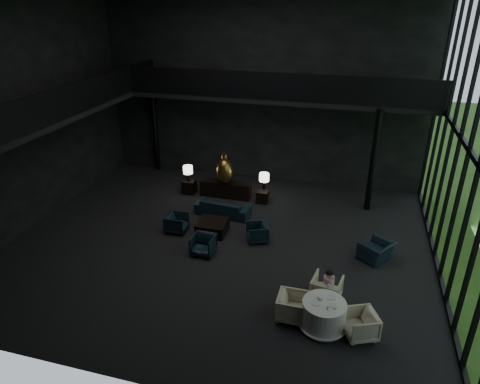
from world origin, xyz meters
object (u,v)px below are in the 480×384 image
(console, at_px, (226,189))
(dining_chair_north, at_px, (327,288))
(table_lamp_left, at_px, (188,170))
(coffee_table, at_px, (212,227))
(side_table_left, at_px, (189,186))
(side_table_right, at_px, (262,197))
(table_lamp_right, at_px, (264,178))
(dining_chair_east, at_px, (360,324))
(dining_chair_west, at_px, (292,306))
(lounge_armchair_west, at_px, (177,223))
(sofa, at_px, (223,205))
(bronze_urn, at_px, (224,171))
(lounge_armchair_east, at_px, (257,233))
(child, at_px, (329,280))
(lounge_armchair_south, at_px, (203,244))
(dining_table, at_px, (323,316))
(window_armchair, at_px, (376,249))

(console, bearing_deg, dining_chair_north, -50.42)
(table_lamp_left, relative_size, coffee_table, 0.67)
(side_table_left, xyz_separation_m, side_table_right, (3.20, -0.08, -0.04))
(console, relative_size, table_lamp_right, 3.17)
(dining_chair_east, relative_size, dining_chair_west, 0.96)
(console, distance_m, table_lamp_left, 1.76)
(lounge_armchair_west, bearing_deg, console, -16.65)
(sofa, bearing_deg, bronze_urn, -69.89)
(console, relative_size, dining_chair_east, 2.84)
(bronze_urn, xyz_separation_m, dining_chair_west, (3.85, -6.48, -0.83))
(dining_chair_north, relative_size, dining_chair_west, 1.03)
(side_table_right, distance_m, dining_chair_east, 7.77)
(table_lamp_left, relative_size, lounge_armchair_east, 1.07)
(dining_chair_east, height_order, child, child)
(console, distance_m, lounge_armchair_south, 4.37)
(dining_chair_west, bearing_deg, bronze_urn, 31.05)
(lounge_armchair_west, distance_m, coffee_table, 1.28)
(lounge_armchair_east, xyz_separation_m, dining_table, (2.58, -3.63, 0.02))
(side_table_right, relative_size, table_lamp_right, 0.74)
(side_table_right, height_order, window_armchair, window_armchair)
(dining_chair_west, bearing_deg, window_armchair, -31.67)
(lounge_armchair_east, height_order, lounge_armchair_south, lounge_armchair_south)
(dining_chair_north, bearing_deg, dining_table, 100.90)
(dining_chair_west, bearing_deg, table_lamp_right, 18.84)
(lounge_armchair_west, xyz_separation_m, dining_chair_west, (4.67, -3.38, 0.05))
(dining_chair_east, bearing_deg, lounge_armchair_east, -160.86)
(window_armchair, bearing_deg, lounge_armchair_east, -57.00)
(lounge_armchair_east, height_order, dining_chair_east, dining_chair_east)
(lounge_armchair_south, distance_m, child, 4.37)
(console, bearing_deg, table_lamp_right, 4.52)
(sofa, distance_m, lounge_armchair_south, 2.81)
(lounge_armchair_east, bearing_deg, dining_chair_east, 19.82)
(window_armchair, xyz_separation_m, coffee_table, (-5.55, 0.21, -0.16))
(table_lamp_left, distance_m, lounge_armchair_west, 3.29)
(bronze_urn, height_order, dining_table, bronze_urn)
(bronze_urn, xyz_separation_m, sofa, (0.37, -1.42, -0.81))
(side_table_right, bearing_deg, side_table_left, 178.61)
(table_lamp_right, distance_m, dining_table, 7.52)
(child, bearing_deg, bronze_urn, -50.33)
(side_table_left, height_order, lounge_armchair_east, lounge_armchair_east)
(lounge_armchair_south, relative_size, child, 1.08)
(sofa, bearing_deg, console, -70.97)
(dining_chair_north, distance_m, dining_chair_east, 1.50)
(bronze_urn, distance_m, table_lamp_right, 1.64)
(lounge_armchair_west, height_order, coffee_table, lounge_armchair_west)
(console, distance_m, side_table_left, 1.60)
(side_table_left, xyz_separation_m, child, (6.29, -5.73, 0.48))
(table_lamp_left, distance_m, side_table_right, 3.30)
(side_table_right, xyz_separation_m, child, (3.09, -5.65, 0.52))
(table_lamp_left, bearing_deg, side_table_right, -0.31)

